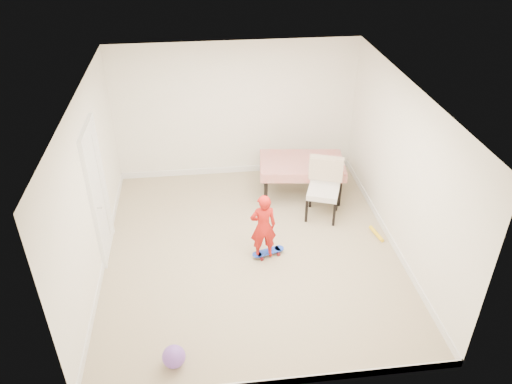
{
  "coord_description": "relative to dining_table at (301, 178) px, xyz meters",
  "views": [
    {
      "loc": [
        -0.66,
        -6.1,
        4.95
      ],
      "look_at": [
        0.1,
        0.2,
        0.95
      ],
      "focal_mm": 35.0,
      "sensor_mm": 36.0,
      "label": 1
    }
  ],
  "objects": [
    {
      "name": "wall_front",
      "position": [
        -1.09,
        -4.01,
        0.95
      ],
      "size": [
        4.5,
        0.04,
        2.6
      ],
      "primitive_type": "cube",
      "color": "white",
      "rests_on": "ground"
    },
    {
      "name": "baseboard_back",
      "position": [
        -1.09,
        0.96,
        -0.29
      ],
      "size": [
        4.5,
        0.02,
        0.12
      ],
      "primitive_type": "cube",
      "color": "white",
      "rests_on": "ground"
    },
    {
      "name": "wall_right",
      "position": [
        1.14,
        -1.53,
        0.95
      ],
      "size": [
        0.04,
        5.0,
        2.6
      ],
      "primitive_type": "cube",
      "color": "white",
      "rests_on": "ground"
    },
    {
      "name": "balloon",
      "position": [
        -2.24,
        -3.58,
        -0.21
      ],
      "size": [
        0.28,
        0.28,
        0.28
      ],
      "primitive_type": "sphere",
      "color": "#8050C0",
      "rests_on": "ground"
    },
    {
      "name": "baseboard_front",
      "position": [
        -1.09,
        -4.02,
        -0.29
      ],
      "size": [
        4.5,
        0.02,
        0.12
      ],
      "primitive_type": "cube",
      "color": "white",
      "rests_on": "ground"
    },
    {
      "name": "ground",
      "position": [
        -1.09,
        -1.53,
        -0.35
      ],
      "size": [
        5.0,
        5.0,
        0.0
      ],
      "primitive_type": "plane",
      "color": "tan",
      "rests_on": "ground"
    },
    {
      "name": "wall_left",
      "position": [
        -3.32,
        -1.53,
        0.95
      ],
      "size": [
        0.04,
        5.0,
        2.6
      ],
      "primitive_type": "cube",
      "color": "white",
      "rests_on": "ground"
    },
    {
      "name": "door",
      "position": [
        -3.31,
        -1.23,
        0.68
      ],
      "size": [
        0.11,
        0.94,
        2.11
      ],
      "primitive_type": "cube",
      "color": "white",
      "rests_on": "ground"
    },
    {
      "name": "baseboard_right",
      "position": [
        1.15,
        -1.53,
        -0.29
      ],
      "size": [
        0.02,
        5.0,
        0.12
      ],
      "primitive_type": "cube",
      "color": "white",
      "rests_on": "ground"
    },
    {
      "name": "ceiling",
      "position": [
        -1.09,
        -1.53,
        2.23
      ],
      "size": [
        4.5,
        5.0,
        0.04
      ],
      "primitive_type": "cube",
      "color": "white",
      "rests_on": "wall_back"
    },
    {
      "name": "skateboard",
      "position": [
        -0.84,
        -1.68,
        -0.31
      ],
      "size": [
        0.55,
        0.33,
        0.08
      ],
      "primitive_type": null,
      "rotation": [
        0.0,
        0.0,
        0.3
      ],
      "color": "blue",
      "rests_on": "ground"
    },
    {
      "name": "dining_chair",
      "position": [
        0.22,
        -0.74,
        0.17
      ],
      "size": [
        0.76,
        0.8,
        1.04
      ],
      "primitive_type": null,
      "rotation": [
        0.0,
        0.0,
        -0.36
      ],
      "color": "beige",
      "rests_on": "ground"
    },
    {
      "name": "baseboard_left",
      "position": [
        -3.33,
        -1.53,
        -0.29
      ],
      "size": [
        0.02,
        5.0,
        0.12
      ],
      "primitive_type": "cube",
      "color": "white",
      "rests_on": "ground"
    },
    {
      "name": "child",
      "position": [
        -0.93,
        -1.72,
        0.2
      ],
      "size": [
        0.41,
        0.29,
        1.09
      ],
      "primitive_type": "imported",
      "rotation": [
        0.0,
        0.0,
        3.21
      ],
      "color": "red",
      "rests_on": "ground"
    },
    {
      "name": "wall_back",
      "position": [
        -1.09,
        0.95,
        0.95
      ],
      "size": [
        4.5,
        0.04,
        2.6
      ],
      "primitive_type": "cube",
      "color": "white",
      "rests_on": "ground"
    },
    {
      "name": "dining_table",
      "position": [
        0.0,
        0.0,
        0.0
      ],
      "size": [
        1.58,
        1.1,
        0.69
      ],
      "primitive_type": null,
      "rotation": [
        0.0,
        0.0,
        -0.12
      ],
      "color": "red",
      "rests_on": "ground"
    },
    {
      "name": "foam_toy",
      "position": [
        0.99,
        -1.39,
        -0.32
      ],
      "size": [
        0.13,
        0.4,
        0.06
      ],
      "primitive_type": "cylinder",
      "rotation": [
        1.57,
        0.0,
        0.19
      ],
      "color": "yellow",
      "rests_on": "ground"
    }
  ]
}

